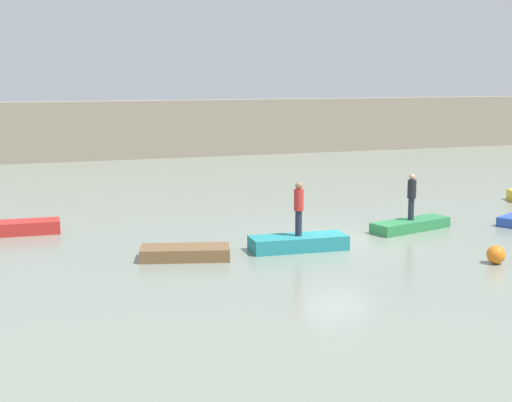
% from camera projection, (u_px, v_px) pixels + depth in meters
% --- Properties ---
extents(ground_plane, '(120.00, 120.00, 0.00)m').
position_uv_depth(ground_plane, '(337.00, 240.00, 25.42)').
color(ground_plane, gray).
extents(embankment_wall, '(80.00, 1.20, 3.92)m').
position_uv_depth(embankment_wall, '(168.00, 129.00, 50.27)').
color(embankment_wall, gray).
rests_on(embankment_wall, ground_plane).
extents(rowboat_red, '(2.91, 1.15, 0.47)m').
position_uv_depth(rowboat_red, '(19.00, 228.00, 26.34)').
color(rowboat_red, red).
rests_on(rowboat_red, ground_plane).
extents(rowboat_brown, '(2.97, 1.83, 0.40)m').
position_uv_depth(rowboat_brown, '(185.00, 253.00, 22.80)').
color(rowboat_brown, brown).
rests_on(rowboat_brown, ground_plane).
extents(rowboat_teal, '(3.25, 1.28, 0.48)m').
position_uv_depth(rowboat_teal, '(298.00, 243.00, 23.96)').
color(rowboat_teal, teal).
rests_on(rowboat_teal, ground_plane).
extents(rowboat_green, '(3.43, 1.77, 0.39)m').
position_uv_depth(rowboat_green, '(410.00, 225.00, 26.97)').
color(rowboat_green, '#2D7F47').
rests_on(rowboat_green, ground_plane).
extents(person_red_shirt, '(0.32, 0.32, 1.78)m').
position_uv_depth(person_red_shirt, '(299.00, 206.00, 23.75)').
color(person_red_shirt, '#232838').
rests_on(person_red_shirt, rowboat_teal).
extents(person_dark_shirt, '(0.32, 0.32, 1.72)m').
position_uv_depth(person_dark_shirt, '(412.00, 194.00, 26.77)').
color(person_dark_shirt, '#232838').
rests_on(person_dark_shirt, rowboat_green).
extents(mooring_buoy, '(0.57, 0.57, 0.57)m').
position_uv_depth(mooring_buoy, '(496.00, 255.00, 22.21)').
color(mooring_buoy, orange).
rests_on(mooring_buoy, ground_plane).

